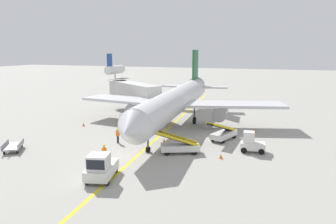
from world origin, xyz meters
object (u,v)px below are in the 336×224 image
object	(u,v)px
jet_bridge	(130,90)
baggage_cart_loaded	(13,146)
baggage_tug_near_wing	(251,143)
ground_crew_marshaller	(118,135)
pushback_tug	(101,167)
ground_crew_wing_walker	(104,153)
safety_cone_nose_right	(221,156)
safety_cone_nose_left	(84,124)
belt_loader_forward_hold	(179,146)
belt_loader_aft_hold	(223,133)
safety_cone_wingtip_right	(164,140)
safety_cone_wingtip_left	(255,131)
airliner	(177,101)

from	to	relation	value
jet_bridge	baggage_cart_loaded	bearing A→B (deg)	-94.74
baggage_tug_near_wing	ground_crew_marshaller	xyz separation A→B (m)	(-14.12, -1.75, -0.02)
pushback_tug	baggage_cart_loaded	distance (m)	12.72
ground_crew_marshaller	ground_crew_wing_walker	size ratio (longest dim) A/B	1.00
pushback_tug	safety_cone_nose_right	size ratio (longest dim) A/B	8.99
safety_cone_nose_left	baggage_tug_near_wing	bearing A→B (deg)	-9.57
jet_bridge	belt_loader_forward_hold	xyz separation A→B (m)	(14.19, -17.98, -2.77)
pushback_tug	safety_cone_nose_left	world-z (taller)	pushback_tug
belt_loader_aft_hold	safety_cone_wingtip_right	distance (m)	6.83
ground_crew_marshaller	safety_cone_nose_right	world-z (taller)	ground_crew_marshaller
baggage_tug_near_wing	ground_crew_wing_walker	xyz separation A→B (m)	(-12.29, -7.64, -0.02)
ground_crew_wing_walker	safety_cone_wingtip_left	xyz separation A→B (m)	(12.03, 15.56, -0.69)
ground_crew_marshaller	safety_cone_wingtip_left	bearing A→B (deg)	34.89
airliner	ground_crew_marshaller	xyz separation A→B (m)	(-3.43, -10.20, -2.51)
jet_bridge	safety_cone_wingtip_left	xyz separation A→B (m)	(20.68, -7.29, -3.32)
safety_cone_nose_right	safety_cone_wingtip_left	world-z (taller)	same
belt_loader_forward_hold	safety_cone_wingtip_right	distance (m)	4.06
airliner	safety_cone_wingtip_right	bearing A→B (deg)	-81.24
pushback_tug	safety_cone_nose_left	bearing A→B (deg)	128.47
baggage_tug_near_wing	ground_crew_marshaller	size ratio (longest dim) A/B	1.47
safety_cone_nose_right	pushback_tug	bearing A→B (deg)	-134.91
ground_crew_marshaller	safety_cone_wingtip_right	size ratio (longest dim) A/B	3.86
jet_bridge	safety_cone_nose_left	size ratio (longest dim) A/B	27.03
safety_cone_nose_right	safety_cone_wingtip_left	xyz separation A→B (m)	(2.23, 10.90, 0.00)
baggage_tug_near_wing	baggage_cart_loaded	xyz separation A→B (m)	(-22.84, -7.79, -0.46)
jet_bridge	safety_cone_wingtip_left	bearing A→B (deg)	-19.42
safety_cone_nose_right	baggage_cart_loaded	bearing A→B (deg)	-166.70
safety_cone_wingtip_left	belt_loader_aft_hold	bearing A→B (deg)	-125.33
baggage_tug_near_wing	safety_cone_wingtip_left	world-z (taller)	baggage_tug_near_wing
ground_crew_marshaller	safety_cone_nose_right	size ratio (longest dim) A/B	3.86
baggage_cart_loaded	ground_crew_wing_walker	size ratio (longest dim) A/B	2.12
belt_loader_aft_hold	ground_crew_marshaller	xyz separation A→B (m)	(-10.70, -5.20, 0.13)
safety_cone_nose_right	safety_cone_wingtip_right	distance (m)	7.64
airliner	ground_crew_wing_walker	distance (m)	16.36
safety_cone_wingtip_right	baggage_cart_loaded	bearing A→B (deg)	-149.13
pushback_tug	belt_loader_forward_hold	bearing A→B (deg)	65.34
airliner	safety_cone_wingtip_right	distance (m)	8.91
airliner	baggage_cart_loaded	world-z (taller)	airliner
jet_bridge	safety_cone_wingtip_right	world-z (taller)	jet_bridge
jet_bridge	pushback_tug	distance (m)	28.37
pushback_tug	ground_crew_marshaller	size ratio (longest dim) A/B	2.33
safety_cone_nose_left	safety_cone_wingtip_right	distance (m)	13.40
pushback_tug	baggage_cart_loaded	world-z (taller)	pushback_tug
baggage_cart_loaded	safety_cone_nose_right	world-z (taller)	baggage_cart_loaded
safety_cone_wingtip_left	ground_crew_wing_walker	bearing A→B (deg)	-127.71
belt_loader_forward_hold	ground_crew_marshaller	distance (m)	7.45
airliner	safety_cone_nose_right	size ratio (longest dim) A/B	80.32
ground_crew_marshaller	safety_cone_wingtip_right	bearing A→B (deg)	22.79
safety_cone_nose_right	safety_cone_wingtip_left	distance (m)	11.13
belt_loader_forward_hold	safety_cone_wingtip_left	world-z (taller)	belt_loader_forward_hold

